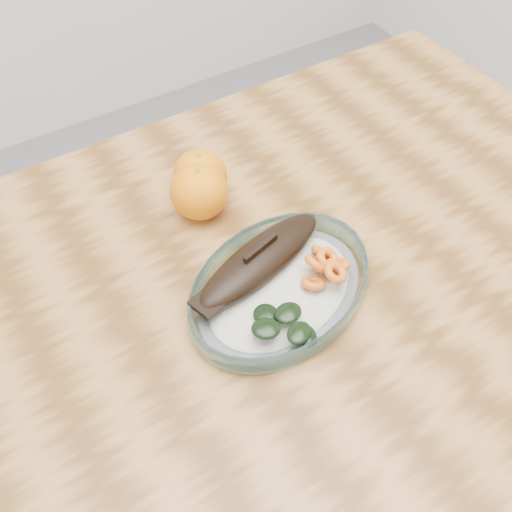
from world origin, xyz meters
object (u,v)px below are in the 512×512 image
Objects in this scene: orange_left at (199,192)px; dining_table at (276,320)px; plated_meal at (279,285)px; orange_right at (200,176)px.

dining_table is at bearing -79.93° from orange_left.
plated_meal is 0.22m from orange_right.
orange_left is 0.04m from orange_right.
plated_meal is at bearing -119.80° from dining_table.
orange_right is at bearing 71.33° from plated_meal.
plated_meal reaches higher than dining_table.
plated_meal is at bearing -91.17° from orange_right.
dining_table is 0.12m from plated_meal.
orange_right reaches higher than dining_table.
orange_right is (-0.01, 0.20, 0.14)m from dining_table.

